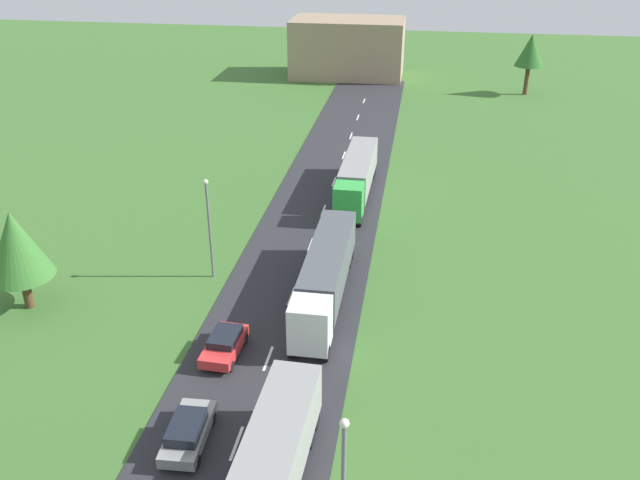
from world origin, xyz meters
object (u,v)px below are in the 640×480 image
(lamppost_second, at_px, (209,224))
(tree_pine, at_px, (531,51))
(truck_second, at_px, (326,273))
(truck_third, at_px, (357,175))
(car_second, at_px, (188,432))
(tree_maple, at_px, (16,245))
(distant_building, at_px, (348,48))
(car_third, at_px, (224,344))

(lamppost_second, distance_m, tree_pine, 63.66)
(truck_second, relative_size, lamppost_second, 1.89)
(truck_third, distance_m, car_second, 33.41)
(truck_second, relative_size, car_second, 3.22)
(car_second, height_order, lamppost_second, lamppost_second)
(truck_second, relative_size, truck_third, 1.05)
(tree_maple, distance_m, tree_pine, 74.22)
(truck_third, distance_m, lamppost_second, 18.77)
(distant_building, bearing_deg, truck_second, -84.38)
(lamppost_second, bearing_deg, tree_maple, -151.98)
(truck_second, height_order, distant_building, distant_building)
(car_second, xyz_separation_m, distant_building, (-1.74, 80.74, 3.48))
(distant_building, bearing_deg, car_third, -88.87)
(truck_third, relative_size, lamppost_second, 1.81)
(car_third, height_order, tree_pine, tree_pine)
(distant_building, bearing_deg, truck_third, -82.07)
(truck_second, distance_m, distant_building, 66.48)
(car_second, xyz_separation_m, car_third, (-0.29, 7.49, -0.03))
(lamppost_second, height_order, tree_pine, tree_pine)
(truck_second, xyz_separation_m, car_second, (-4.77, -14.61, -1.27))
(car_second, distance_m, tree_maple, 18.72)
(truck_second, height_order, car_second, truck_second)
(tree_pine, bearing_deg, distant_building, 164.60)
(truck_second, distance_m, car_second, 15.43)
(truck_second, height_order, tree_maple, tree_maple)
(truck_third, height_order, car_third, truck_third)
(truck_third, bearing_deg, tree_maple, -131.53)
(truck_third, xyz_separation_m, car_second, (-4.91, -33.03, -1.27))
(truck_second, distance_m, tree_pine, 62.25)
(car_second, xyz_separation_m, tree_pine, (24.62, 73.48, 5.23))
(truck_second, relative_size, tree_maple, 2.04)
(truck_second, height_order, tree_pine, tree_pine)
(tree_maple, relative_size, tree_pine, 0.85)
(truck_second, relative_size, car_third, 3.46)
(car_third, height_order, lamppost_second, lamppost_second)
(tree_maple, bearing_deg, lamppost_second, 28.02)
(car_second, bearing_deg, distant_building, 91.23)
(tree_maple, distance_m, distant_building, 71.30)
(car_third, bearing_deg, tree_pine, 69.31)
(tree_pine, xyz_separation_m, distant_building, (-26.36, 7.26, -1.76))
(truck_third, xyz_separation_m, distant_building, (-6.65, 47.71, 2.21))
(truck_second, distance_m, tree_maple, 20.22)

